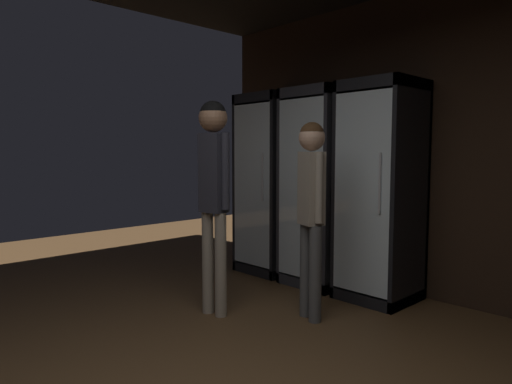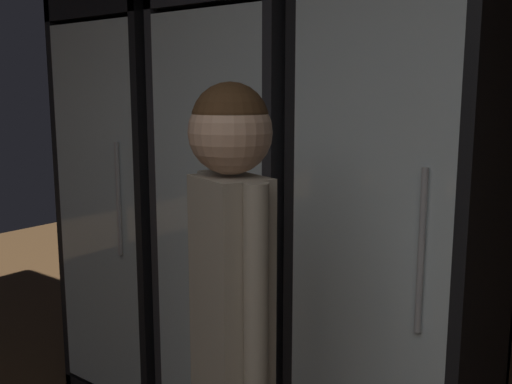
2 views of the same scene
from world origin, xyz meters
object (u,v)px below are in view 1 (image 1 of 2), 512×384
Objects in this scene: cooler_left at (323,189)px; cooler_center at (383,194)px; cooler_far_left at (274,186)px; shopper_near at (311,197)px; shopper_far at (213,176)px.

cooler_left and cooler_center have the same top height.
cooler_far_left is 1.37m from cooler_center.
shopper_near is 0.80m from shopper_far.
cooler_left is at bearing 0.04° from cooler_far_left.
cooler_center is at bearing 0.11° from cooler_far_left.
cooler_center is 1.13× the size of shopper_far.
cooler_left is 1.00× the size of cooler_center.
cooler_far_left is 1.13× the size of shopper_far.
cooler_center reaches higher than shopper_far.
shopper_near is at bearing 39.07° from shopper_far.
shopper_near is at bearing -96.26° from cooler_center.
cooler_center is 1.25× the size of shopper_near.
cooler_left is at bearing 89.15° from shopper_far.
cooler_far_left is 1.55m from shopper_far.
cooler_center reaches higher than shopper_near.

